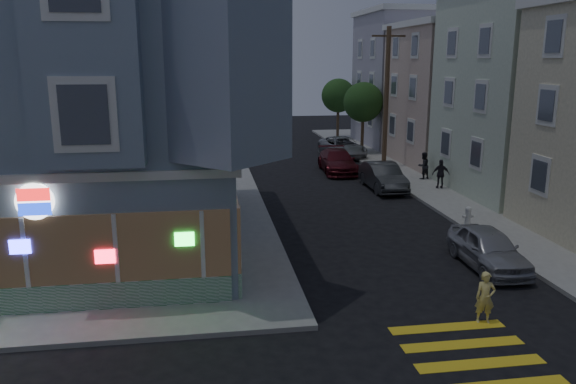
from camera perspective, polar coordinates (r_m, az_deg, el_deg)
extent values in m
plane|color=black|center=(13.54, -8.31, -18.46)|extent=(120.00, 120.00, 0.00)
cube|color=gray|center=(42.01, 24.54, 2.49)|extent=(24.00, 42.00, 0.15)
cube|color=slate|center=(23.39, -24.09, 8.63)|extent=(14.00, 14.00, 11.00)
cube|color=silver|center=(23.55, -23.71, 4.63)|extent=(14.30, 14.30, 0.25)
cylinder|color=white|center=(16.47, -24.34, -0.87)|extent=(1.00, 0.12, 1.00)
cube|color=#B5C8AE|center=(33.71, 26.82, 9.03)|extent=(12.00, 8.60, 10.50)
cube|color=tan|center=(41.42, 19.53, 9.18)|extent=(12.00, 8.60, 9.00)
cube|color=#9693A2|center=(49.51, 14.68, 10.93)|extent=(12.00, 8.60, 10.50)
cylinder|color=#4C3826|center=(37.54, 9.96, 9.39)|extent=(0.30, 0.30, 9.00)
cube|color=#4C3826|center=(37.49, 10.21, 15.34)|extent=(2.20, 0.12, 0.12)
cylinder|color=#4C3826|center=(43.58, 7.57, 6.16)|extent=(0.24, 0.24, 3.20)
sphere|color=#174218|center=(43.36, 7.65, 9.04)|extent=(3.00, 3.00, 3.00)
cylinder|color=#4C3826|center=(51.26, 5.08, 7.28)|extent=(0.24, 0.24, 3.20)
sphere|color=#174218|center=(51.08, 5.13, 9.74)|extent=(3.00, 3.00, 3.00)
imported|color=#E6D575|center=(16.57, 19.40, -10.09)|extent=(0.60, 0.47, 1.46)
imported|color=black|center=(34.29, 13.59, 2.62)|extent=(0.95, 0.85, 1.60)
imported|color=#232128|center=(32.02, 15.26, 1.77)|extent=(0.99, 0.53, 1.60)
imported|color=#A5A6AC|center=(20.79, 19.68, -5.42)|extent=(1.80, 4.17, 1.40)
imported|color=#313436|center=(31.65, 9.62, 1.56)|extent=(1.61, 4.57, 1.50)
imported|color=#50121A|center=(36.20, 5.05, 3.14)|extent=(2.30, 5.12, 1.46)
imported|color=#94999E|center=(42.19, 5.54, 4.58)|extent=(3.00, 5.50, 1.46)
cylinder|color=black|center=(17.13, -9.96, -1.97)|extent=(0.16, 0.16, 4.99)
cube|color=black|center=(16.51, -10.24, 4.35)|extent=(0.34, 0.30, 1.05)
sphere|color=black|center=(16.31, -10.30, 5.41)|extent=(0.20, 0.20, 0.20)
sphere|color=black|center=(16.35, -10.26, 4.27)|extent=(0.20, 0.20, 0.20)
sphere|color=#19F23F|center=(16.41, -10.21, 3.13)|extent=(0.20, 0.20, 0.20)
cube|color=black|center=(16.89, -9.16, -1.29)|extent=(0.33, 0.22, 0.32)
cube|color=#FF2614|center=(16.78, -9.16, -1.38)|extent=(0.22, 0.02, 0.22)
cylinder|color=silver|center=(25.42, 17.81, -2.48)|extent=(0.25, 0.25, 0.61)
sphere|color=silver|center=(25.33, 17.86, -1.70)|extent=(0.27, 0.27, 0.27)
cylinder|color=silver|center=(25.41, 17.81, -2.37)|extent=(0.46, 0.12, 0.12)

